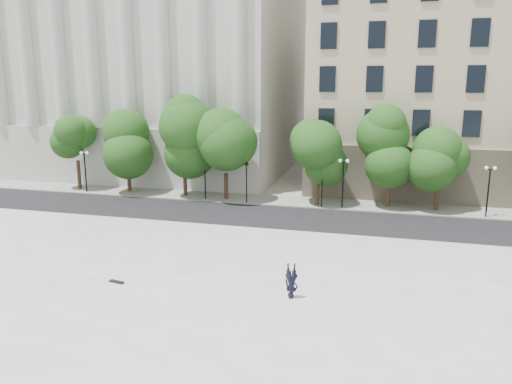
# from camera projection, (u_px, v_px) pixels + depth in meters

# --- Properties ---
(ground) EXTENTS (160.00, 160.00, 0.00)m
(ground) POSITION_uv_depth(u_px,v_px,m) (161.00, 324.00, 22.20)
(ground) COLOR #ABA9A2
(ground) RESTS_ON ground
(plaza) EXTENTS (44.00, 22.00, 0.45)m
(plaza) POSITION_uv_depth(u_px,v_px,m) (187.00, 292.00, 24.98)
(plaza) COLOR white
(plaza) RESTS_ON ground
(street) EXTENTS (60.00, 8.00, 0.02)m
(street) POSITION_uv_depth(u_px,v_px,m) (260.00, 218.00, 39.19)
(street) COLOR black
(street) RESTS_ON ground
(far_sidewalk) EXTENTS (60.00, 4.00, 0.12)m
(far_sidewalk) POSITION_uv_depth(u_px,v_px,m) (277.00, 200.00, 44.84)
(far_sidewalk) COLOR #98978C
(far_sidewalk) RESTS_ON ground
(building_west) EXTENTS (31.50, 27.65, 25.60)m
(building_west) POSITION_uv_depth(u_px,v_px,m) (166.00, 61.00, 59.99)
(building_west) COLOR #B8B8B3
(building_west) RESTS_ON ground
(building_east) EXTENTS (36.00, 26.15, 23.00)m
(building_east) POSITION_uv_depth(u_px,v_px,m) (497.00, 75.00, 51.54)
(building_east) COLOR #C3B395
(building_east) RESTS_ON ground
(traffic_light_west) EXTENTS (0.36, 1.68, 4.18)m
(traffic_light_west) POSITION_uv_depth(u_px,v_px,m) (246.00, 162.00, 43.02)
(traffic_light_west) COLOR black
(traffic_light_west) RESTS_ON ground
(traffic_light_east) EXTENTS (0.69, 1.78, 4.20)m
(traffic_light_east) POSITION_uv_depth(u_px,v_px,m) (323.00, 165.00, 41.39)
(traffic_light_east) COLOR black
(traffic_light_east) RESTS_ON ground
(person_lying) EXTENTS (0.75, 1.77, 0.47)m
(person_lying) POSITION_uv_depth(u_px,v_px,m) (291.00, 293.00, 23.75)
(person_lying) COLOR black
(person_lying) RESTS_ON plaza
(skateboard) EXTENTS (0.86, 0.35, 0.09)m
(skateboard) POSITION_uv_depth(u_px,v_px,m) (117.00, 282.00, 25.59)
(skateboard) COLOR black
(skateboard) RESTS_ON plaza
(street_trees) EXTENTS (46.44, 5.00, 8.02)m
(street_trees) POSITION_uv_depth(u_px,v_px,m) (286.00, 145.00, 43.02)
(street_trees) COLOR #382619
(street_trees) RESTS_ON ground
(lamp_posts) EXTENTS (36.48, 0.28, 4.37)m
(lamp_posts) POSITION_uv_depth(u_px,v_px,m) (270.00, 172.00, 42.98)
(lamp_posts) COLOR black
(lamp_posts) RESTS_ON ground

